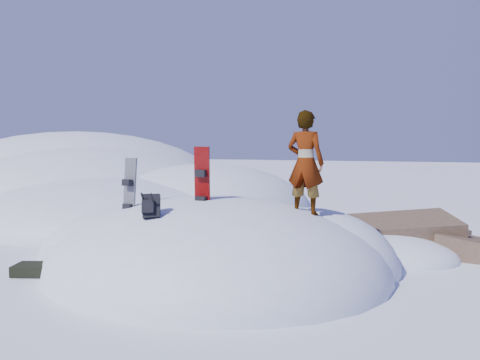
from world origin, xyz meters
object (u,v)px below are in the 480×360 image
(snowboard_red, at_px, (202,190))
(person, at_px, (305,163))
(snowboard_dark, at_px, (129,198))
(backpack, at_px, (151,207))

(snowboard_red, height_order, person, person)
(snowboard_red, xyz_separation_m, person, (1.89, 0.62, 0.52))
(snowboard_dark, bearing_deg, person, 26.62)
(snowboard_red, bearing_deg, snowboard_dark, -170.48)
(person, bearing_deg, backpack, 45.45)
(snowboard_dark, bearing_deg, snowboard_red, 20.72)
(backpack, bearing_deg, snowboard_dark, 112.90)
(snowboard_red, height_order, backpack, snowboard_red)
(snowboard_dark, distance_m, person, 3.57)
(snowboard_red, xyz_separation_m, backpack, (-0.49, -1.08, -0.21))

